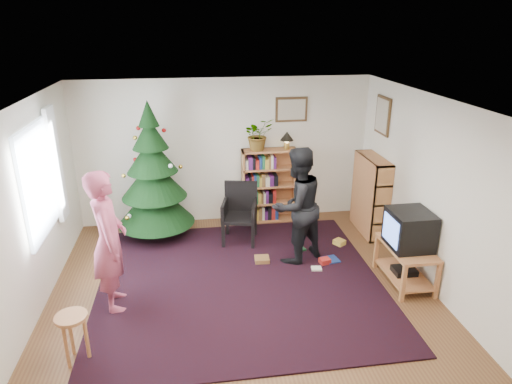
{
  "coord_description": "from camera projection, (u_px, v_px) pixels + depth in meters",
  "views": [
    {
      "loc": [
        -0.58,
        -5.07,
        3.39
      ],
      "look_at": [
        0.3,
        0.87,
        1.1
      ],
      "focal_mm": 32.0,
      "sensor_mm": 36.0,
      "label": 1
    }
  ],
  "objects": [
    {
      "name": "table_lamp",
      "position": [
        287.0,
        137.0,
        7.75
      ],
      "size": [
        0.23,
        0.23,
        0.3
      ],
      "color": "#A57F33",
      "rests_on": "bookshelf_back"
    },
    {
      "name": "floor_clutter",
      "position": [
        312.0,
        256.0,
        6.86
      ],
      "size": [
        1.51,
        0.9,
        0.08
      ],
      "color": "#A51E19",
      "rests_on": "rug"
    },
    {
      "name": "tv_stand",
      "position": [
        405.0,
        261.0,
        6.16
      ],
      "size": [
        0.52,
        0.94,
        0.55
      ],
      "color": "#B1753F",
      "rests_on": "floor"
    },
    {
      "name": "wall_back",
      "position": [
        225.0,
        152.0,
        7.84
      ],
      "size": [
        5.0,
        0.02,
        2.5
      ],
      "primitive_type": "cube",
      "color": "silver",
      "rests_on": "floor"
    },
    {
      "name": "window_pane",
      "position": [
        38.0,
        181.0,
        5.66
      ],
      "size": [
        0.04,
        1.2,
        1.4
      ],
      "primitive_type": "cube",
      "color": "silver",
      "rests_on": "wall_left"
    },
    {
      "name": "floor",
      "position": [
        243.0,
        295.0,
        5.97
      ],
      "size": [
        5.0,
        5.0,
        0.0
      ],
      "primitive_type": "plane",
      "color": "brown",
      "rests_on": "ground"
    },
    {
      "name": "christmas_tree",
      "position": [
        154.0,
        182.0,
        7.29
      ],
      "size": [
        1.24,
        1.24,
        2.25
      ],
      "rotation": [
        0.0,
        0.0,
        -0.19
      ],
      "color": "#3F2816",
      "rests_on": "rug"
    },
    {
      "name": "potted_plant",
      "position": [
        258.0,
        134.0,
        7.65
      ],
      "size": [
        0.61,
        0.57,
        0.54
      ],
      "primitive_type": "imported",
      "rotation": [
        0.0,
        0.0,
        0.38
      ],
      "color": "gray",
      "rests_on": "bookshelf_back"
    },
    {
      "name": "picture_back",
      "position": [
        291.0,
        109.0,
        7.73
      ],
      "size": [
        0.55,
        0.03,
        0.42
      ],
      "color": "#4C3319",
      "rests_on": "wall_back"
    },
    {
      "name": "wall_left",
      "position": [
        24.0,
        219.0,
        5.19
      ],
      "size": [
        0.02,
        5.0,
        2.5
      ],
      "primitive_type": "cube",
      "color": "silver",
      "rests_on": "floor"
    },
    {
      "name": "bookshelf_back",
      "position": [
        269.0,
        185.0,
        8.0
      ],
      "size": [
        0.95,
        0.3,
        1.3
      ],
      "color": "#B1753F",
      "rests_on": "floor"
    },
    {
      "name": "armchair",
      "position": [
        239.0,
        210.0,
        7.32
      ],
      "size": [
        0.63,
        0.64,
        0.96
      ],
      "rotation": [
        0.0,
        0.0,
        -0.23
      ],
      "color": "black",
      "rests_on": "rug"
    },
    {
      "name": "rug",
      "position": [
        240.0,
        282.0,
        6.25
      ],
      "size": [
        3.8,
        3.6,
        0.02
      ],
      "primitive_type": "cube",
      "color": "black",
      "rests_on": "floor"
    },
    {
      "name": "curtain",
      "position": [
        56.0,
        165.0,
        6.31
      ],
      "size": [
        0.06,
        0.35,
        1.6
      ],
      "primitive_type": "cube",
      "color": "white",
      "rests_on": "wall_left"
    },
    {
      "name": "person_standing",
      "position": [
        109.0,
        241.0,
        5.46
      ],
      "size": [
        0.53,
        0.71,
        1.79
      ],
      "primitive_type": "imported",
      "rotation": [
        0.0,
        0.0,
        1.74
      ],
      "color": "#AD4561",
      "rests_on": "rug"
    },
    {
      "name": "ceiling",
      "position": [
        241.0,
        104.0,
        5.09
      ],
      "size": [
        5.0,
        5.0,
        0.0
      ],
      "primitive_type": "plane",
      "rotation": [
        3.14,
        0.0,
        0.0
      ],
      "color": "white",
      "rests_on": "wall_back"
    },
    {
      "name": "picture_right",
      "position": [
        383.0,
        116.0,
        7.24
      ],
      "size": [
        0.03,
        0.5,
        0.6
      ],
      "color": "#4C3319",
      "rests_on": "wall_right"
    },
    {
      "name": "stool",
      "position": [
        72.0,
        326.0,
        4.69
      ],
      "size": [
        0.33,
        0.33,
        0.55
      ],
      "color": "#B1753F",
      "rests_on": "floor"
    },
    {
      "name": "wall_right",
      "position": [
        434.0,
        196.0,
        5.87
      ],
      "size": [
        0.02,
        5.0,
        2.5
      ],
      "primitive_type": "cube",
      "color": "silver",
      "rests_on": "floor"
    },
    {
      "name": "wall_front",
      "position": [
        283.0,
        342.0,
        3.22
      ],
      "size": [
        5.0,
        0.02,
        2.5
      ],
      "primitive_type": "cube",
      "color": "silver",
      "rests_on": "floor"
    },
    {
      "name": "crt_tv",
      "position": [
        409.0,
        229.0,
        5.99
      ],
      "size": [
        0.53,
        0.57,
        0.5
      ],
      "color": "black",
      "rests_on": "tv_stand"
    },
    {
      "name": "person_by_chair",
      "position": [
        297.0,
        206.0,
        6.56
      ],
      "size": [
        1.05,
        0.98,
        1.74
      ],
      "primitive_type": "imported",
      "rotation": [
        0.0,
        0.0,
        3.63
      ],
      "color": "black",
      "rests_on": "rug"
    },
    {
      "name": "bookshelf_right",
      "position": [
        371.0,
        194.0,
        7.56
      ],
      "size": [
        0.3,
        0.95,
        1.3
      ],
      "rotation": [
        0.0,
        0.0,
        1.57
      ],
      "color": "#B1753F",
      "rests_on": "floor"
    }
  ]
}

